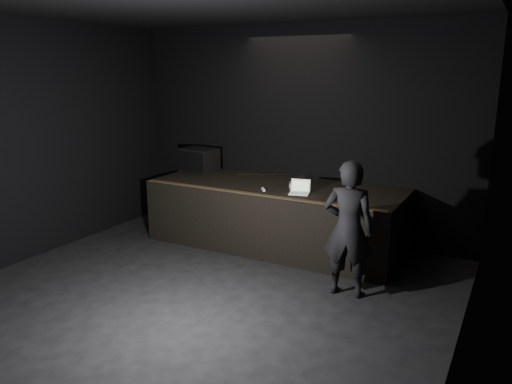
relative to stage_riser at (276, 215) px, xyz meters
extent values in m
plane|color=black|center=(0.00, -2.73, -0.50)|extent=(7.00, 7.00, 0.00)
cube|color=black|center=(0.00, 0.77, 1.25)|extent=(6.00, 0.10, 3.50)
cube|color=black|center=(3.00, -2.73, 1.25)|extent=(0.10, 7.00, 3.50)
cube|color=black|center=(0.00, 0.00, 0.00)|extent=(4.00, 1.50, 1.00)
cube|color=brown|center=(0.00, -0.71, 0.51)|extent=(3.92, 0.10, 0.01)
cube|color=black|center=(-1.67, 0.29, 0.71)|extent=(0.68, 0.51, 0.42)
cube|color=black|center=(-1.70, 0.07, 0.71)|extent=(0.58, 0.09, 0.36)
cylinder|color=black|center=(-0.51, 0.56, 0.51)|extent=(0.86, 0.44, 0.02)
cube|color=white|center=(0.57, -0.39, 0.51)|extent=(0.32, 0.26, 0.01)
cube|color=silver|center=(0.57, -0.39, 0.52)|extent=(0.26, 0.17, 0.00)
cube|color=white|center=(0.54, -0.26, 0.60)|extent=(0.29, 0.12, 0.18)
cube|color=#B5D83F|center=(0.54, -0.27, 0.60)|extent=(0.25, 0.10, 0.15)
cylinder|color=silver|center=(0.38, -0.26, 0.57)|extent=(0.06, 0.06, 0.15)
cylinder|color=navy|center=(0.38, -0.26, 0.58)|extent=(0.06, 0.06, 0.07)
cylinder|color=#B6101D|center=(0.38, -0.26, 0.54)|extent=(0.06, 0.06, 0.01)
cylinder|color=white|center=(0.28, 0.35, 0.56)|extent=(0.09, 0.09, 0.11)
cube|color=white|center=(0.00, -0.42, 0.51)|extent=(0.12, 0.15, 0.03)
imported|color=black|center=(1.60, -1.21, 0.36)|extent=(0.68, 0.49, 1.73)
camera|label=1|loc=(3.39, -6.90, 2.28)|focal=35.00mm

